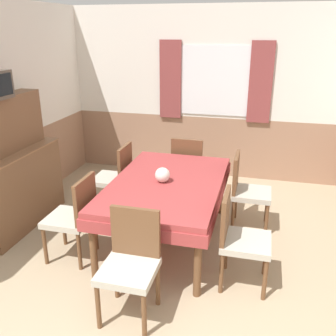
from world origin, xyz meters
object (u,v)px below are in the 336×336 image
sideboard (13,173)px  vase (163,175)px  chair_right_far (246,189)px  chair_right_near (239,236)px  chair_left_far (116,176)px  dining_table (167,190)px  chair_left_near (75,215)px  chair_head_near (131,261)px  chair_head_window (188,166)px

sideboard → vase: 1.82m
chair_right_far → chair_right_near: (0.00, -1.10, 0.00)m
chair_left_far → vase: bearing=-127.0°
chair_right_near → chair_left_far: bearing=-124.0°
chair_left_far → chair_right_near: same height
chair_left_far → vase: size_ratio=5.64×
sideboard → chair_right_near: bearing=-10.1°
dining_table → chair_left_near: (-0.82, -0.55, -0.13)m
chair_left_near → vase: (0.78, 0.52, 0.31)m
chair_left_near → chair_head_near: same height
chair_head_window → chair_left_far: (-0.82, -0.61, 0.00)m
chair_left_near → chair_right_near: size_ratio=1.00×
chair_left_near → vase: size_ratio=5.64×
sideboard → chair_left_far: bearing=31.4°
chair_left_near → dining_table: bearing=-56.0°
chair_head_window → chair_right_far: bearing=-36.5°
dining_table → chair_head_near: chair_head_near is taller
chair_right_near → sideboard: 2.72m
chair_head_window → chair_right_near: size_ratio=1.00×
dining_table → chair_left_near: 1.00m
dining_table → chair_head_near: 1.17m
chair_head_near → chair_right_near: same height
chair_head_near → chair_left_far: same height
dining_table → sideboard: 1.85m
chair_head_window → sideboard: 2.23m
chair_left_near → chair_left_far: bearing=0.0°
dining_table → sideboard: bearing=-177.7°
vase → chair_right_far: bearing=34.4°
dining_table → chair_right_near: size_ratio=2.06×
chair_right_near → sideboard: bearing=-100.1°
chair_right_far → sideboard: sideboard is taller
dining_table → chair_left_near: chair_left_near is taller
chair_left_near → chair_head_near: bearing=-126.5°
chair_left_near → chair_head_window: (0.82, 1.71, 0.00)m
chair_left_far → dining_table: bearing=-124.0°
chair_left_far → chair_head_window: bearing=-53.5°
dining_table → chair_right_far: bearing=34.0°
chair_left_near → chair_head_window: 1.90m
chair_head_window → chair_right_far: size_ratio=1.00×
vase → chair_left_far: bearing=143.0°
chair_right_far → dining_table: bearing=-56.0°
sideboard → chair_head_near: bearing=-30.4°
vase → chair_head_window: bearing=88.1°
chair_left_near → chair_right_near: same height
chair_head_window → chair_head_near: 2.32m
chair_head_window → sideboard: bearing=-146.3°
dining_table → vase: bearing=-138.3°
dining_table → vase: vase is taller
dining_table → vase: (-0.04, -0.03, 0.18)m
chair_right_near → vase: (-0.86, 0.52, 0.31)m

